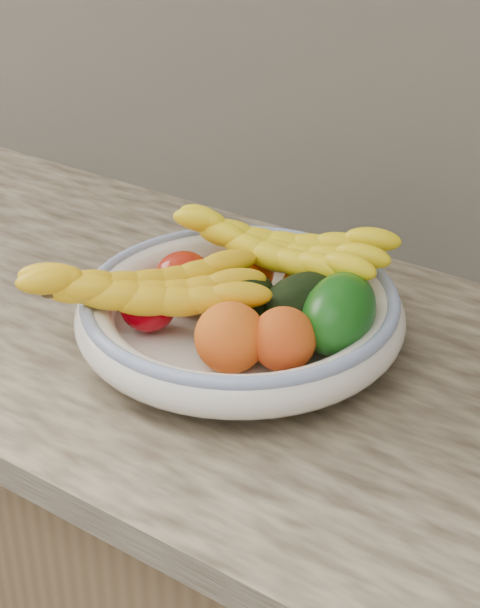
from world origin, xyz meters
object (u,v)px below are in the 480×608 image
fruit_bowl (240,312)px  banana_bunch_back (278,254)px  banana_bunch_front (145,296)px  green_mango (339,313)px

fruit_bowl → banana_bunch_back: (-0.00, 0.09, 0.04)m
banana_bunch_back → banana_bunch_front: 0.18m
fruit_bowl → green_mango: size_ratio=3.15×
green_mango → banana_bunch_back: bearing=137.8°
fruit_bowl → banana_bunch_back: bearing=93.2°
banana_bunch_front → fruit_bowl: bearing=-0.5°
green_mango → banana_bunch_back: 0.14m
banana_bunch_back → banana_bunch_front: banana_bunch_back is taller
fruit_bowl → banana_bunch_front: banana_bunch_front is taller
banana_bunch_back → fruit_bowl: bearing=-94.6°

